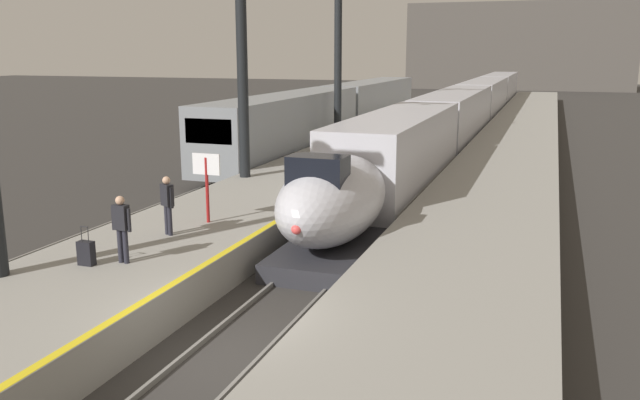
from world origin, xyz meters
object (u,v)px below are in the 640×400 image
object	(u,v)px
regional_train_adjacent	(336,111)
rolling_suitcase	(86,253)
passenger_mid_platform	(167,201)
departure_info_board	(207,174)
station_column_mid	(241,34)
passenger_far_waiting	(352,134)
highspeed_train_main	(470,107)
station_column_far	(338,33)
passenger_near_edge	(121,224)

from	to	relation	value
regional_train_adjacent	rolling_suitcase	size ratio (longest dim) A/B	37.27
passenger_mid_platform	departure_info_board	bearing A→B (deg)	77.21
regional_train_adjacent	station_column_mid	xyz separation A→B (m)	(2.20, -19.11, 4.69)
passenger_mid_platform	passenger_far_waiting	distance (m)	16.58
highspeed_train_main	regional_train_adjacent	world-z (taller)	regional_train_adjacent
station_column_mid	passenger_far_waiting	size ratio (longest dim) A/B	5.70
passenger_mid_platform	departure_info_board	size ratio (longest dim) A/B	0.80
passenger_far_waiting	station_column_far	bearing A→B (deg)	116.10
station_column_mid	passenger_mid_platform	size ratio (longest dim) A/B	5.70
station_column_far	rolling_suitcase	size ratio (longest dim) A/B	10.52
station_column_mid	departure_info_board	size ratio (longest dim) A/B	4.55
passenger_mid_platform	rolling_suitcase	distance (m)	3.13
station_column_mid	passenger_near_edge	size ratio (longest dim) A/B	5.70
station_column_mid	passenger_near_edge	distance (m)	12.52
highspeed_train_main	passenger_far_waiting	size ratio (longest dim) A/B	44.31
regional_train_adjacent	passenger_mid_platform	distance (m)	28.19
passenger_far_waiting	passenger_mid_platform	bearing A→B (deg)	-91.69
station_column_mid	highspeed_train_main	bearing A→B (deg)	77.86
passenger_mid_platform	passenger_far_waiting	xyz separation A→B (m)	(0.49, 16.57, 0.00)
highspeed_train_main	rolling_suitcase	world-z (taller)	highspeed_train_main
passenger_near_edge	station_column_far	bearing A→B (deg)	95.20
station_column_far	passenger_far_waiting	xyz separation A→B (m)	(2.33, -4.76, -5.14)
highspeed_train_main	station_column_mid	size ratio (longest dim) A/B	7.77
rolling_suitcase	passenger_mid_platform	bearing A→B (deg)	82.24
highspeed_train_main	departure_info_board	size ratio (longest dim) A/B	35.33
rolling_suitcase	departure_info_board	bearing A→B (deg)	80.47
passenger_near_edge	rolling_suitcase	world-z (taller)	passenger_near_edge
highspeed_train_main	passenger_far_waiting	bearing A→B (deg)	-100.29
station_column_mid	passenger_near_edge	world-z (taller)	station_column_mid
passenger_near_edge	passenger_far_waiting	bearing A→B (deg)	89.54
passenger_far_waiting	rolling_suitcase	world-z (taller)	passenger_far_waiting
station_column_far	rolling_suitcase	bearing A→B (deg)	-86.64
regional_train_adjacent	station_column_far	size ratio (longest dim) A/B	3.54
regional_train_adjacent	passenger_near_edge	bearing A→B (deg)	-81.83
station_column_far	passenger_mid_platform	size ratio (longest dim) A/B	6.11
highspeed_train_main	passenger_mid_platform	size ratio (longest dim) A/B	44.31
regional_train_adjacent	passenger_mid_platform	size ratio (longest dim) A/B	21.66
highspeed_train_main	passenger_near_edge	distance (m)	38.98
station_column_far	regional_train_adjacent	bearing A→B (deg)	108.52
departure_info_board	station_column_far	bearing A→B (deg)	96.41
highspeed_train_main	passenger_near_edge	bearing A→B (deg)	-95.48
highspeed_train_main	passenger_near_edge	xyz separation A→B (m)	(-3.72, -38.80, 0.06)
highspeed_train_main	departure_info_board	xyz separation A→B (m)	(-3.69, -34.59, 0.58)
highspeed_train_main	regional_train_adjacent	bearing A→B (deg)	-134.23
station_column_mid	passenger_far_waiting	distance (m)	9.43
station_column_far	passenger_mid_platform	xyz separation A→B (m)	(1.84, -21.33, -5.14)
regional_train_adjacent	departure_info_board	world-z (taller)	regional_train_adjacent
highspeed_train_main	rolling_suitcase	bearing A→B (deg)	-96.50
rolling_suitcase	station_column_far	bearing A→B (deg)	93.36
passenger_near_edge	rolling_suitcase	distance (m)	1.11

